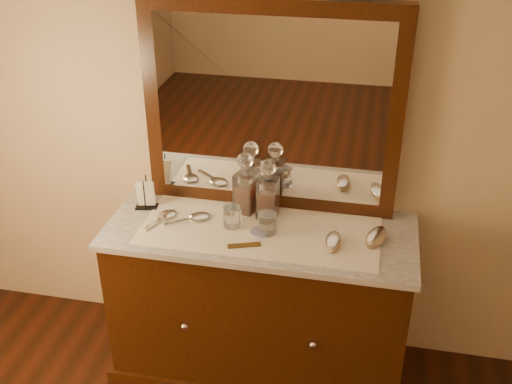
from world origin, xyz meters
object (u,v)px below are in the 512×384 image
hand_mirror_inner (195,218)px  decanter_right (268,195)px  decanter_left (246,189)px  pin_dish (259,233)px  brush_far (376,237)px  comb (244,245)px  hand_mirror_outer (165,216)px  dresser_cabinet (260,303)px  mirror_frame (271,109)px  napkin_rack (146,196)px  brush_near (333,242)px

hand_mirror_inner → decanter_right: bearing=16.6°
decanter_left → hand_mirror_inner: bearing=-148.8°
decanter_left → hand_mirror_inner: 0.28m
pin_dish → decanter_right: (0.01, 0.16, 0.11)m
decanter_left → brush_far: (0.63, -0.15, -0.10)m
pin_dish → comb: (-0.04, -0.11, -0.00)m
decanter_right → hand_mirror_outer: (-0.48, -0.11, -0.11)m
dresser_cabinet → hand_mirror_inner: hand_mirror_inner is taller
mirror_frame → decanter_right: size_ratio=3.98×
decanter_right → brush_far: size_ratio=1.66×
dresser_cabinet → hand_mirror_inner: (-0.32, 0.01, 0.45)m
napkin_rack → comb: bearing=-23.9°
mirror_frame → pin_dish: (0.00, -0.30, -0.49)m
comb → hand_mirror_outer: 0.45m
brush_far → hand_mirror_inner: brush_far is taller
pin_dish → brush_far: 0.53m
dresser_cabinet → decanter_left: decanter_left is taller
pin_dish → decanter_right: 0.19m
decanter_left → hand_mirror_inner: (-0.22, -0.13, -0.11)m
decanter_left → brush_near: bearing=-26.5°
decanter_left → hand_mirror_outer: bearing=-158.1°
pin_dish → napkin_rack: napkin_rack is taller
brush_near → decanter_left: bearing=153.5°
brush_far → hand_mirror_inner: size_ratio=0.84×
pin_dish → decanter_left: size_ratio=0.27×
decanter_right → dresser_cabinet: bearing=-97.1°
mirror_frame → napkin_rack: mirror_frame is taller
decanter_left → decanter_right: decanter_left is taller
pin_dish → brush_far: size_ratio=0.45×
mirror_frame → brush_near: bearing=-43.5°
pin_dish → decanter_right: size_ratio=0.27×
decanter_left → comb: bearing=-78.8°
hand_mirror_outer → hand_mirror_inner: (0.15, 0.01, 0.00)m
decanter_left → hand_mirror_inner: decanter_left is taller
brush_near → mirror_frame: bearing=136.5°
napkin_rack → brush_far: bearing=-4.4°
decanter_right → brush_far: (0.51, -0.11, -0.09)m
dresser_cabinet → decanter_right: 0.57m
hand_mirror_outer → hand_mirror_inner: bearing=5.8°
mirror_frame → brush_near: 0.67m
brush_near → brush_far: size_ratio=0.84×
hand_mirror_outer → brush_near: bearing=-5.3°
mirror_frame → decanter_right: mirror_frame is taller
decanter_left → brush_far: 0.65m
mirror_frame → decanter_left: size_ratio=3.87×
napkin_rack → decanter_right: decanter_right is taller
dresser_cabinet → pin_dish: size_ratio=17.04×
brush_far → mirror_frame: bearing=154.6°
brush_far → hand_mirror_outer: 0.99m
brush_near → brush_far: brush_far is taller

